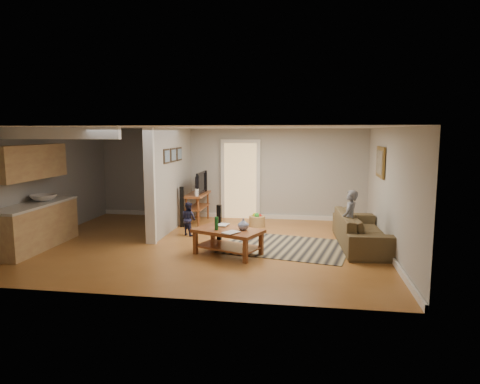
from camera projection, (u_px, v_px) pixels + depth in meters
name	position (u px, v px, depth m)	size (l,w,h in m)	color
ground	(206.00, 245.00, 9.22)	(7.50, 7.50, 0.00)	brown
room_shell	(164.00, 175.00, 9.59)	(7.54, 6.02, 2.52)	#A6A39F
area_rug	(285.00, 246.00, 9.04)	(2.61, 1.91, 0.01)	black
sofa	(362.00, 246.00, 9.08)	(2.43, 0.95, 0.71)	#433C21
coffee_table	(229.00, 235.00, 8.41)	(1.50, 1.20, 0.77)	maroon
tv_console	(198.00, 196.00, 11.37)	(0.47, 1.25, 1.07)	maroon
speaker_left	(219.00, 226.00, 8.91)	(0.09, 0.09, 0.91)	black
speaker_right	(182.00, 207.00, 10.86)	(0.10, 0.10, 1.04)	black
toy_basket	(257.00, 221.00, 10.96)	(0.41, 0.41, 0.37)	olive
child	(349.00, 250.00, 8.83)	(0.45, 0.30, 1.24)	slate
toddler	(189.00, 235.00, 10.06)	(0.38, 0.30, 0.79)	#1C1D3A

